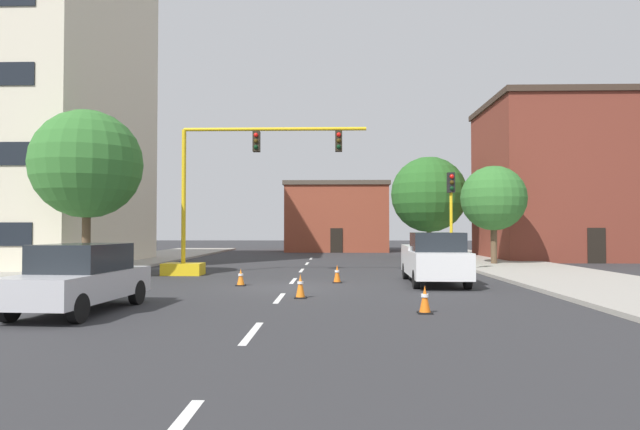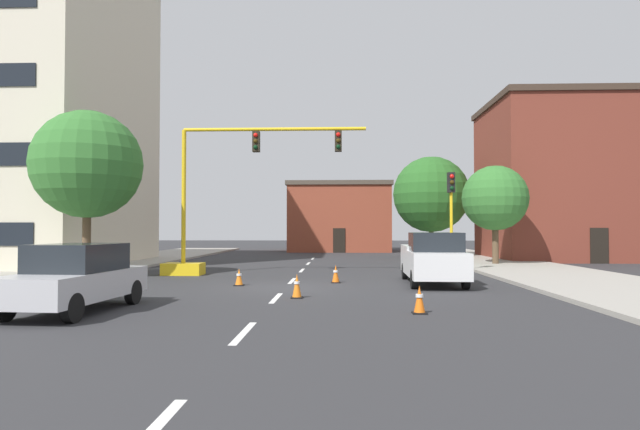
{
  "view_description": "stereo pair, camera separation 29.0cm",
  "coord_description": "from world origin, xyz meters",
  "px_view_note": "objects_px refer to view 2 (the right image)",
  "views": [
    {
      "loc": [
        1.69,
        -19.44,
        2.12
      ],
      "look_at": [
        0.98,
        6.83,
        2.81
      ],
      "focal_mm": 30.09,
      "sensor_mm": 36.0,
      "label": 1
    },
    {
      "loc": [
        1.98,
        -19.43,
        2.12
      ],
      "look_at": [
        0.98,
        6.83,
        2.81
      ],
      "focal_mm": 30.09,
      "sensor_mm": 36.0,
      "label": 2
    }
  ],
  "objects_px": {
    "pickup_truck_white": "(433,259)",
    "traffic_cone_roadside_b": "(297,286)",
    "tree_right_far": "(431,194)",
    "traffic_light_pole_right": "(451,199)",
    "tree_right_mid": "(495,198)",
    "sedan_silver_near_left": "(76,277)",
    "traffic_cone_roadside_d": "(239,277)",
    "traffic_signal_gantry": "(209,226)",
    "tree_left_near": "(87,165)",
    "traffic_cone_roadside_a": "(419,300)",
    "traffic_cone_roadside_c": "(336,274)"
  },
  "relations": [
    {
      "from": "tree_right_mid",
      "to": "sedan_silver_near_left",
      "type": "xyz_separation_m",
      "value": [
        -15.7,
        -17.67,
        -3.01
      ]
    },
    {
      "from": "sedan_silver_near_left",
      "to": "traffic_cone_roadside_b",
      "type": "bearing_deg",
      "value": 28.23
    },
    {
      "from": "traffic_light_pole_right",
      "to": "pickup_truck_white",
      "type": "bearing_deg",
      "value": -110.03
    },
    {
      "from": "traffic_light_pole_right",
      "to": "traffic_cone_roadside_b",
      "type": "xyz_separation_m",
      "value": [
        -6.58,
        -9.02,
        -3.16
      ]
    },
    {
      "from": "pickup_truck_white",
      "to": "traffic_cone_roadside_b",
      "type": "xyz_separation_m",
      "value": [
        -4.9,
        -4.43,
        -0.61
      ]
    },
    {
      "from": "tree_right_far",
      "to": "traffic_light_pole_right",
      "type": "bearing_deg",
      "value": -95.96
    },
    {
      "from": "traffic_cone_roadside_c",
      "to": "traffic_light_pole_right",
      "type": "bearing_deg",
      "value": 38.44
    },
    {
      "from": "tree_left_near",
      "to": "sedan_silver_near_left",
      "type": "xyz_separation_m",
      "value": [
        4.25,
        -9.33,
        -4.04
      ]
    },
    {
      "from": "tree_right_mid",
      "to": "traffic_cone_roadside_d",
      "type": "bearing_deg",
      "value": -138.6
    },
    {
      "from": "traffic_light_pole_right",
      "to": "tree_left_near",
      "type": "height_order",
      "value": "tree_left_near"
    },
    {
      "from": "traffic_cone_roadside_b",
      "to": "traffic_cone_roadside_d",
      "type": "bearing_deg",
      "value": 124.88
    },
    {
      "from": "traffic_cone_roadside_c",
      "to": "pickup_truck_white",
      "type": "bearing_deg",
      "value": -4.35
    },
    {
      "from": "traffic_signal_gantry",
      "to": "traffic_cone_roadside_d",
      "type": "height_order",
      "value": "traffic_signal_gantry"
    },
    {
      "from": "traffic_cone_roadside_a",
      "to": "traffic_cone_roadside_d",
      "type": "bearing_deg",
      "value": 131.98
    },
    {
      "from": "traffic_signal_gantry",
      "to": "sedan_silver_near_left",
      "type": "xyz_separation_m",
      "value": [
        -0.71,
        -11.07,
        -1.37
      ]
    },
    {
      "from": "traffic_light_pole_right",
      "to": "traffic_cone_roadside_c",
      "type": "relative_size",
      "value": 6.75
    },
    {
      "from": "sedan_silver_near_left",
      "to": "traffic_cone_roadside_b",
      "type": "distance_m",
      "value": 6.2
    },
    {
      "from": "traffic_light_pole_right",
      "to": "traffic_cone_roadside_b",
      "type": "distance_m",
      "value": 11.6
    },
    {
      "from": "traffic_signal_gantry",
      "to": "traffic_cone_roadside_b",
      "type": "height_order",
      "value": "traffic_signal_gantry"
    },
    {
      "from": "traffic_signal_gantry",
      "to": "tree_right_far",
      "type": "relative_size",
      "value": 1.24
    },
    {
      "from": "tree_right_mid",
      "to": "traffic_cone_roadside_b",
      "type": "height_order",
      "value": "tree_right_mid"
    },
    {
      "from": "traffic_light_pole_right",
      "to": "traffic_cone_roadside_a",
      "type": "bearing_deg",
      "value": -105.29
    },
    {
      "from": "tree_left_near",
      "to": "traffic_cone_roadside_d",
      "type": "relative_size",
      "value": 11.34
    },
    {
      "from": "traffic_signal_gantry",
      "to": "tree_right_mid",
      "type": "bearing_deg",
      "value": 23.78
    },
    {
      "from": "traffic_signal_gantry",
      "to": "traffic_light_pole_right",
      "type": "distance_m",
      "value": 11.41
    },
    {
      "from": "sedan_silver_near_left",
      "to": "traffic_signal_gantry",
      "type": "bearing_deg",
      "value": 86.34
    },
    {
      "from": "sedan_silver_near_left",
      "to": "traffic_cone_roadside_d",
      "type": "xyz_separation_m",
      "value": [
        2.98,
        6.46,
        -0.57
      ]
    },
    {
      "from": "traffic_signal_gantry",
      "to": "tree_left_near",
      "type": "height_order",
      "value": "tree_left_near"
    },
    {
      "from": "tree_right_far",
      "to": "traffic_cone_roadside_a",
      "type": "xyz_separation_m",
      "value": [
        -4.8,
        -26.66,
        -4.36
      ]
    },
    {
      "from": "traffic_cone_roadside_b",
      "to": "traffic_cone_roadside_d",
      "type": "height_order",
      "value": "traffic_cone_roadside_b"
    },
    {
      "from": "sedan_silver_near_left",
      "to": "pickup_truck_white",
      "type": "bearing_deg",
      "value": 35.4
    },
    {
      "from": "pickup_truck_white",
      "to": "traffic_signal_gantry",
      "type": "bearing_deg",
      "value": 158.91
    },
    {
      "from": "traffic_signal_gantry",
      "to": "sedan_silver_near_left",
      "type": "distance_m",
      "value": 11.17
    },
    {
      "from": "traffic_light_pole_right",
      "to": "traffic_cone_roadside_c",
      "type": "distance_m",
      "value": 7.62
    },
    {
      "from": "tree_right_mid",
      "to": "traffic_cone_roadside_c",
      "type": "relative_size",
      "value": 8.14
    },
    {
      "from": "pickup_truck_white",
      "to": "traffic_cone_roadside_b",
      "type": "bearing_deg",
      "value": -137.9
    },
    {
      "from": "tree_right_far",
      "to": "pickup_truck_white",
      "type": "bearing_deg",
      "value": -99.43
    },
    {
      "from": "tree_left_near",
      "to": "sedan_silver_near_left",
      "type": "height_order",
      "value": "tree_left_near"
    },
    {
      "from": "tree_left_near",
      "to": "tree_right_mid",
      "type": "distance_m",
      "value": 21.65
    },
    {
      "from": "traffic_cone_roadside_a",
      "to": "tree_right_far",
      "type": "bearing_deg",
      "value": 79.8
    },
    {
      "from": "traffic_cone_roadside_b",
      "to": "traffic_cone_roadside_c",
      "type": "bearing_deg",
      "value": 76.27
    },
    {
      "from": "traffic_cone_roadside_b",
      "to": "pickup_truck_white",
      "type": "bearing_deg",
      "value": 42.1
    },
    {
      "from": "tree_right_far",
      "to": "tree_right_mid",
      "type": "xyz_separation_m",
      "value": [
        2.14,
        -9.02,
        -0.81
      ]
    },
    {
      "from": "traffic_signal_gantry",
      "to": "tree_left_near",
      "type": "xyz_separation_m",
      "value": [
        -4.95,
        -1.73,
        2.67
      ]
    },
    {
      "from": "traffic_cone_roadside_a",
      "to": "traffic_cone_roadside_d",
      "type": "distance_m",
      "value": 8.65
    },
    {
      "from": "sedan_silver_near_left",
      "to": "tree_right_far",
      "type": "bearing_deg",
      "value": 63.07
    },
    {
      "from": "pickup_truck_white",
      "to": "sedan_silver_near_left",
      "type": "bearing_deg",
      "value": -144.6
    },
    {
      "from": "pickup_truck_white",
      "to": "sedan_silver_near_left",
      "type": "xyz_separation_m",
      "value": [
        -10.34,
        -7.35,
        -0.09
      ]
    },
    {
      "from": "traffic_cone_roadside_c",
      "to": "tree_left_near",
      "type": "bearing_deg",
      "value": 171.11
    },
    {
      "from": "traffic_cone_roadside_a",
      "to": "traffic_cone_roadside_c",
      "type": "bearing_deg",
      "value": 105.91
    }
  ]
}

